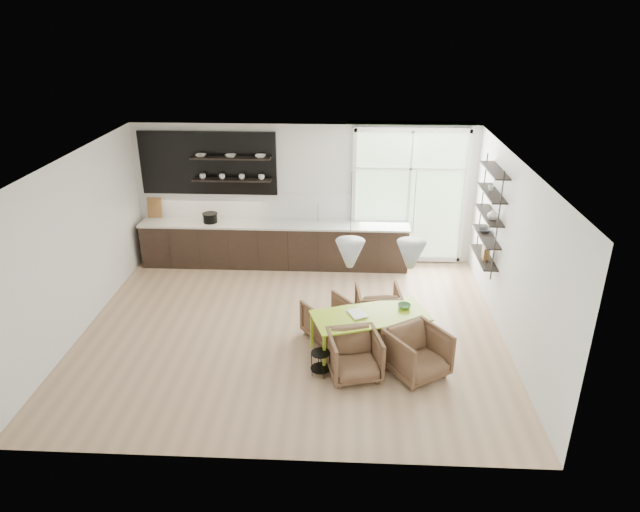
{
  "coord_description": "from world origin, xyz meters",
  "views": [
    {
      "loc": [
        0.89,
        -8.28,
        5.02
      ],
      "look_at": [
        0.45,
        0.6,
        1.12
      ],
      "focal_mm": 32.0,
      "sensor_mm": 36.0,
      "label": 1
    }
  ],
  "objects_px": {
    "armchair_front_right": "(417,353)",
    "wire_stool": "(321,360)",
    "armchair_back_left": "(328,319)",
    "armchair_back_right": "(378,306)",
    "dining_table": "(370,317)",
    "armchair_front_left": "(354,355)"
  },
  "relations": [
    {
      "from": "dining_table",
      "to": "wire_stool",
      "type": "bearing_deg",
      "value": -155.94
    },
    {
      "from": "armchair_back_left",
      "to": "armchair_front_right",
      "type": "relative_size",
      "value": 0.89
    },
    {
      "from": "armchair_back_right",
      "to": "wire_stool",
      "type": "relative_size",
      "value": 1.96
    },
    {
      "from": "dining_table",
      "to": "armchair_front_right",
      "type": "xyz_separation_m",
      "value": [
        0.68,
        -0.59,
        -0.24
      ]
    },
    {
      "from": "dining_table",
      "to": "armchair_front_left",
      "type": "bearing_deg",
      "value": -128.46
    },
    {
      "from": "armchair_front_right",
      "to": "wire_stool",
      "type": "relative_size",
      "value": 2.08
    },
    {
      "from": "armchair_back_left",
      "to": "armchair_front_right",
      "type": "distance_m",
      "value": 1.68
    },
    {
      "from": "dining_table",
      "to": "wire_stool",
      "type": "xyz_separation_m",
      "value": [
        -0.74,
        -0.68,
        -0.36
      ]
    },
    {
      "from": "armchair_front_right",
      "to": "wire_stool",
      "type": "distance_m",
      "value": 1.43
    },
    {
      "from": "armchair_back_right",
      "to": "armchair_front_right",
      "type": "height_order",
      "value": "armchair_front_right"
    },
    {
      "from": "armchair_front_left",
      "to": "wire_stool",
      "type": "relative_size",
      "value": 1.97
    },
    {
      "from": "dining_table",
      "to": "armchair_front_right",
      "type": "bearing_deg",
      "value": -59.49
    },
    {
      "from": "armchair_back_left",
      "to": "wire_stool",
      "type": "bearing_deg",
      "value": 48.75
    },
    {
      "from": "dining_table",
      "to": "wire_stool",
      "type": "relative_size",
      "value": 5.08
    },
    {
      "from": "armchair_back_right",
      "to": "armchair_front_left",
      "type": "xyz_separation_m",
      "value": [
        -0.41,
        -1.52,
        0.0
      ]
    },
    {
      "from": "armchair_back_right",
      "to": "armchair_front_right",
      "type": "distance_m",
      "value": 1.53
    },
    {
      "from": "wire_stool",
      "to": "armchair_front_left",
      "type": "bearing_deg",
      "value": 0.55
    },
    {
      "from": "armchair_front_right",
      "to": "armchair_back_right",
      "type": "bearing_deg",
      "value": 75.93
    },
    {
      "from": "dining_table",
      "to": "armchair_front_left",
      "type": "xyz_separation_m",
      "value": [
        -0.25,
        -0.67,
        -0.26
      ]
    },
    {
      "from": "armchair_back_left",
      "to": "armchair_front_right",
      "type": "xyz_separation_m",
      "value": [
        1.35,
        -1.01,
        0.04
      ]
    },
    {
      "from": "armchair_front_right",
      "to": "dining_table",
      "type": "bearing_deg",
      "value": 105.15
    },
    {
      "from": "armchair_back_left",
      "to": "armchair_back_right",
      "type": "distance_m",
      "value": 0.94
    }
  ]
}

